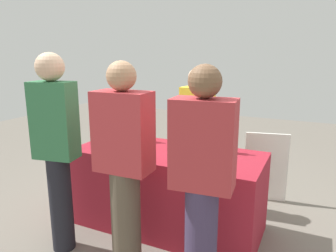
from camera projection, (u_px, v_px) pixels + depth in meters
ground_plane at (168, 225)px, 3.24m from camera, size 12.00×12.00×0.00m
tasting_table at (168, 189)px, 3.15m from camera, size 1.81×0.78×0.79m
wine_bottle_0 at (119, 130)px, 3.40m from camera, size 0.08×0.08×0.32m
wine_bottle_1 at (143, 131)px, 3.38m from camera, size 0.08×0.08×0.32m
wine_bottle_2 at (176, 138)px, 3.14m from camera, size 0.06×0.06×0.30m
wine_bottle_3 at (184, 138)px, 3.11m from camera, size 0.08×0.08×0.31m
wine_bottle_4 at (227, 140)px, 3.00m from camera, size 0.08×0.08×0.33m
wine_glass_0 at (107, 139)px, 3.14m from camera, size 0.06×0.06×0.13m
wine_glass_1 at (179, 151)px, 2.77m from camera, size 0.07×0.07×0.13m
wine_glass_2 at (197, 149)px, 2.84m from camera, size 0.07×0.07×0.13m
ice_bucket at (107, 135)px, 3.29m from camera, size 0.23×0.23×0.19m
server_pouring at (197, 132)px, 3.53m from camera, size 0.36×0.22×1.56m
guest_0 at (56, 145)px, 2.66m from camera, size 0.38×0.26×1.72m
guest_1 at (124, 162)px, 2.46m from camera, size 0.44×0.25×1.66m
guest_2 at (202, 178)px, 2.17m from camera, size 0.45×0.28×1.65m
menu_board at (266, 167)px, 3.73m from camera, size 0.49×0.14×0.81m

